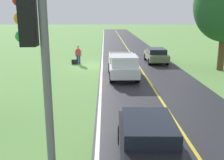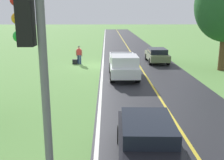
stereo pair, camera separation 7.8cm
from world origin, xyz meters
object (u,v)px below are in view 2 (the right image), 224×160
pickup_truck_passing (124,65)px  sedan_near_oncoming (157,55)px  suitcase_carried (75,62)px  sedan_ahead_same_lane (148,141)px  hitchhiker_walking (79,54)px  traffic_light_mast (36,75)px

pickup_truck_passing → sedan_near_oncoming: 7.46m
suitcase_carried → sedan_ahead_same_lane: sedan_ahead_same_lane is taller
hitchhiker_walking → sedan_near_oncoming: size_ratio=0.39×
suitcase_carried → pickup_truck_passing: size_ratio=0.09×
hitchhiker_walking → sedan_near_oncoming: hitchhiker_walking is taller
suitcase_carried → pickup_truck_passing: pickup_truck_passing is taller
pickup_truck_passing → sedan_ahead_same_lane: bearing=90.1°
traffic_light_mast → suitcase_carried: bearing=-85.2°
suitcase_carried → sedan_near_oncoming: sedan_near_oncoming is taller
hitchhiker_walking → sedan_ahead_same_lane: (-3.91, 17.58, -0.23)m
hitchhiker_walking → sedan_ahead_same_lane: hitchhiker_walking is taller
hitchhiker_walking → traffic_light_mast: size_ratio=0.34×
sedan_ahead_same_lane → suitcase_carried: bearing=-76.1°
sedan_ahead_same_lane → sedan_near_oncoming: size_ratio=1.01×
pickup_truck_passing → sedan_near_oncoming: pickup_truck_passing is taller
sedan_near_oncoming → hitchhiker_walking: bearing=5.1°
pickup_truck_passing → traffic_light_mast: 15.00m
traffic_light_mast → sedan_near_oncoming: (-6.30, -21.02, -2.80)m
suitcase_carried → traffic_light_mast: (-1.71, 20.27, 3.32)m
hitchhiker_walking → sedan_near_oncoming: bearing=-174.9°
suitcase_carried → sedan_ahead_same_lane: 18.03m
hitchhiker_walking → pickup_truck_passing: pickup_truck_passing is taller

